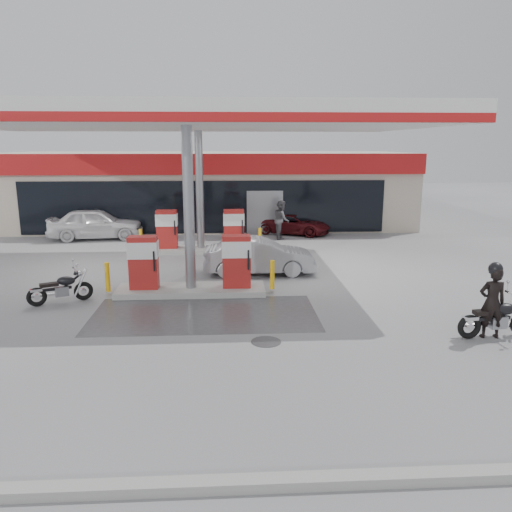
{
  "coord_description": "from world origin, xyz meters",
  "views": [
    {
      "loc": [
        1.15,
        -12.77,
        4.48
      ],
      "look_at": [
        1.98,
        1.72,
        1.2
      ],
      "focal_mm": 35.0,
      "sensor_mm": 36.0,
      "label": 1
    }
  ],
  "objects": [
    {
      "name": "wet_patch",
      "position": [
        0.5,
        0.0,
        0.0
      ],
      "size": [
        6.0,
        3.0,
        0.0
      ],
      "primitive_type": "cube",
      "color": "#4C4C4F",
      "rests_on": "ground"
    },
    {
      "name": "sedan_white",
      "position": [
        -5.17,
        11.2,
        0.74
      ],
      "size": [
        4.53,
        2.21,
        1.49
      ],
      "primitive_type": "imported",
      "rotation": [
        0.0,
        0.0,
        1.68
      ],
      "color": "white",
      "rests_on": "ground"
    },
    {
      "name": "biker_main",
      "position": [
        7.28,
        -2.02,
        0.86
      ],
      "size": [
        0.65,
        0.44,
        1.72
      ],
      "primitive_type": "imported",
      "rotation": [
        0.0,
        0.0,
        3.09
      ],
      "color": "black",
      "rests_on": "ground"
    },
    {
      "name": "parked_car_right",
      "position": [
        4.5,
        12.0,
        0.51
      ],
      "size": [
        4.02,
        3.06,
        1.01
      ],
      "primitive_type": "imported",
      "rotation": [
        0.0,
        0.0,
        1.14
      ],
      "color": "#511116",
      "rests_on": "ground"
    },
    {
      "name": "drain_cover",
      "position": [
        2.0,
        -2.0,
        0.0
      ],
      "size": [
        0.7,
        0.7,
        0.01
      ],
      "primitive_type": "cylinder",
      "color": "#38383A",
      "rests_on": "ground"
    },
    {
      "name": "parked_car_left",
      "position": [
        -9.22,
        14.0,
        0.54
      ],
      "size": [
        3.84,
        1.81,
        1.08
      ],
      "primitive_type": "imported",
      "rotation": [
        0.0,
        0.0,
        1.49
      ],
      "color": "#5B1419",
      "rests_on": "ground"
    },
    {
      "name": "store_building",
      "position": [
        0.01,
        15.94,
        2.01
      ],
      "size": [
        22.0,
        8.22,
        4.0
      ],
      "color": "beige",
      "rests_on": "ground"
    },
    {
      "name": "canopy",
      "position": [
        0.0,
        5.0,
        5.27
      ],
      "size": [
        16.0,
        10.02,
        5.51
      ],
      "color": "silver",
      "rests_on": "ground"
    },
    {
      "name": "kerb",
      "position": [
        0.0,
        -7.0,
        0.07
      ],
      "size": [
        28.0,
        0.25,
        0.15
      ],
      "primitive_type": "cube",
      "color": "gray",
      "rests_on": "ground"
    },
    {
      "name": "ground",
      "position": [
        0.0,
        0.0,
        0.0
      ],
      "size": [
        90.0,
        90.0,
        0.0
      ],
      "primitive_type": "plane",
      "color": "gray",
      "rests_on": "ground"
    },
    {
      "name": "attendant",
      "position": [
        3.72,
        10.8,
        0.92
      ],
      "size": [
        0.7,
        0.9,
        1.85
      ],
      "primitive_type": "imported",
      "rotation": [
        0.0,
        0.0,
        1.57
      ],
      "color": "#59595E",
      "rests_on": "ground"
    },
    {
      "name": "pump_island_far",
      "position": [
        0.0,
        8.0,
        0.71
      ],
      "size": [
        5.14,
        1.3,
        1.78
      ],
      "color": "#9E9E99",
      "rests_on": "ground"
    },
    {
      "name": "hatchback_silver",
      "position": [
        2.23,
        4.2,
        0.64
      ],
      "size": [
        3.86,
        1.35,
        1.27
      ],
      "primitive_type": "imported",
      "rotation": [
        0.0,
        0.0,
        1.57
      ],
      "color": "#9D9FA5",
      "rests_on": "ground"
    },
    {
      "name": "main_motorcycle",
      "position": [
        7.47,
        -1.99,
        0.44
      ],
      "size": [
        1.94,
        0.74,
        1.0
      ],
      "rotation": [
        0.0,
        0.0,
        0.11
      ],
      "color": "black",
      "rests_on": "ground"
    },
    {
      "name": "parked_motorcycle",
      "position": [
        -3.63,
        1.22,
        0.41
      ],
      "size": [
        1.7,
        0.95,
        0.93
      ],
      "rotation": [
        0.0,
        0.0,
        0.44
      ],
      "color": "black",
      "rests_on": "ground"
    },
    {
      "name": "pump_island_near",
      "position": [
        0.0,
        2.0,
        0.71
      ],
      "size": [
        5.14,
        1.3,
        1.78
      ],
      "color": "#9E9E99",
      "rests_on": "ground"
    }
  ]
}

